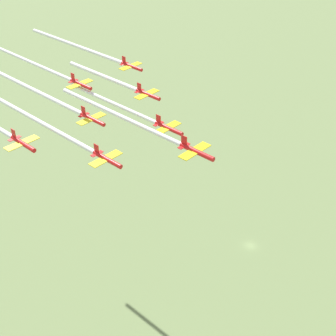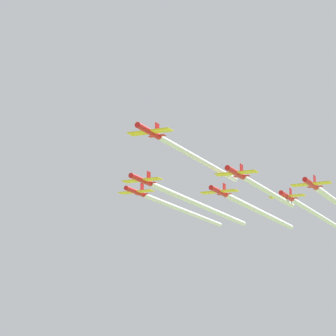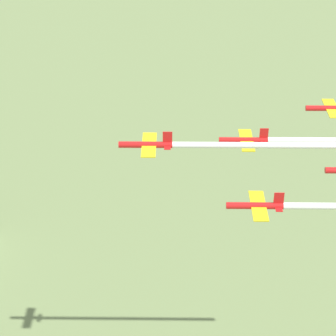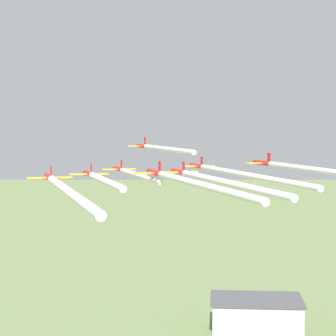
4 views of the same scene
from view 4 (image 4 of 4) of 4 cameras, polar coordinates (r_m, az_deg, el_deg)
hangar at (r=272.62m, az=7.70°, el=-12.54°), size 37.04×25.38×13.28m
jet_0 at (r=168.96m, az=-2.27°, el=1.95°), size 8.06×8.29×2.80m
jet_1 at (r=151.20m, az=-4.31°, el=-0.07°), size 8.06×8.29×2.80m
jet_2 at (r=156.21m, az=2.58°, el=0.20°), size 8.06×8.29×2.80m
jet_3 at (r=133.46m, az=-6.91°, el=-0.50°), size 8.06×8.29×2.80m
jet_4 at (r=137.81m, az=0.98°, el=-0.31°), size 8.06×8.29×2.80m
jet_5 at (r=144.49m, az=8.26°, el=0.46°), size 8.06×8.29×2.80m
jet_6 at (r=116.05m, az=-10.30°, el=-0.80°), size 8.06×8.29×2.80m
jet_7 at (r=119.47m, az=-1.12°, el=-0.39°), size 8.06×8.29×2.80m
smoke_trail_0 at (r=146.57m, az=-0.10°, el=1.67°), size 14.40×36.63×1.00m
smoke_trail_1 at (r=131.59m, az=-2.52°, el=-0.65°), size 12.31×30.94×1.02m
smoke_trail_2 at (r=127.06m, az=7.10°, el=-0.65°), size 20.11×51.82×1.09m
smoke_trail_3 at (r=115.41m, az=-5.45°, el=-1.17°), size 11.27×27.70×1.22m
smoke_trail_4 at (r=111.24m, az=5.25°, el=-1.31°), size 18.05×46.09×1.16m
smoke_trail_5 at (r=120.33m, az=13.60°, el=-0.27°), size 17.20×44.08×1.04m
smoke_trail_6 at (r=89.21m, az=-8.53°, el=-2.16°), size 17.36×44.11×1.22m
smoke_trail_7 at (r=94.74m, az=2.94°, el=-1.49°), size 16.36×41.79×1.05m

